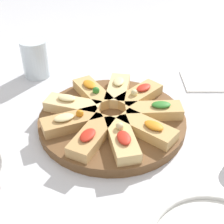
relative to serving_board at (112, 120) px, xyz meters
name	(u,v)px	position (x,y,z in m)	size (l,w,h in m)	color
ground_plane	(112,124)	(0.00, 0.00, -0.01)	(3.00, 3.00, 0.00)	silver
serving_board	(112,120)	(0.00, 0.00, 0.00)	(0.31, 0.31, 0.02)	brown
focaccia_slice_0	(73,104)	(0.09, -0.01, 0.02)	(0.12, 0.05, 0.03)	#E5C689
focaccia_slice_1	(72,121)	(0.07, 0.05, 0.02)	(0.12, 0.11, 0.03)	tan
focaccia_slice_2	(92,136)	(0.02, 0.09, 0.02)	(0.07, 0.13, 0.03)	tan
focaccia_slice_3	(122,138)	(-0.04, 0.08, 0.02)	(0.09, 0.13, 0.03)	#DBB775
focaccia_slice_4	(147,128)	(-0.08, 0.04, 0.02)	(0.13, 0.09, 0.03)	tan
focaccia_slice_5	(154,110)	(-0.08, -0.03, 0.02)	(0.13, 0.08, 0.03)	tan
focaccia_slice_6	(139,95)	(-0.04, -0.08, 0.02)	(0.10, 0.13, 0.03)	tan
focaccia_slice_7	(118,90)	(0.01, -0.09, 0.02)	(0.06, 0.12, 0.03)	#E5C689
focaccia_slice_8	(92,92)	(0.06, -0.06, 0.02)	(0.12, 0.12, 0.03)	tan
water_glass	(36,58)	(0.25, -0.16, 0.04)	(0.07, 0.07, 0.10)	silver
napkin_stack	(207,81)	(-0.20, -0.24, -0.01)	(0.13, 0.11, 0.01)	white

